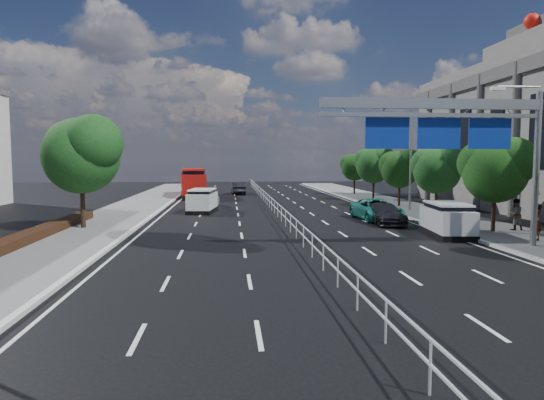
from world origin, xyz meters
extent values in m
plane|color=black|center=(0.00, 0.00, 0.00)|extent=(160.00, 160.00, 0.00)
cube|color=silver|center=(0.00, 22.50, 1.00)|extent=(0.05, 85.00, 0.05)
cube|color=silver|center=(0.00, 22.50, 0.55)|extent=(0.05, 85.00, 0.05)
cylinder|color=gray|center=(10.60, 10.00, 3.60)|extent=(0.28, 0.28, 7.20)
cube|color=gray|center=(5.60, 10.00, 6.60)|extent=(10.20, 0.25, 0.45)
cube|color=gray|center=(5.60, 10.00, 6.10)|extent=(10.20, 0.18, 0.18)
cylinder|color=gray|center=(9.60, 10.00, 7.40)|extent=(2.00, 0.10, 0.10)
cube|color=silver|center=(8.60, 10.00, 7.30)|extent=(0.60, 0.25, 0.15)
cube|color=navy|center=(8.40, 10.18, 5.30)|extent=(2.00, 0.08, 1.40)
cube|color=white|center=(8.40, 10.23, 5.30)|extent=(1.80, 0.02, 1.20)
cube|color=navy|center=(6.00, 10.18, 5.30)|extent=(2.00, 0.08, 1.40)
cube|color=white|center=(6.00, 10.23, 5.30)|extent=(1.80, 0.02, 1.20)
cube|color=navy|center=(3.60, 10.18, 5.30)|extent=(2.00, 0.08, 1.40)
cube|color=white|center=(3.60, 10.23, 5.30)|extent=(1.80, 0.02, 1.20)
cylinder|color=gray|center=(10.80, 26.00, 4.50)|extent=(0.16, 0.16, 9.00)
cylinder|color=gray|center=(9.60, 26.00, 8.80)|extent=(0.10, 2.40, 0.10)
cube|color=silver|center=(8.40, 26.00, 8.65)|extent=(0.60, 0.25, 0.15)
cube|color=#4C4947|center=(16.90, 22.00, 10.60)|extent=(0.40, 36.00, 1.00)
sphere|color=#B2140C|center=(17.80, 22.00, 13.80)|extent=(1.10, 1.10, 1.10)
cylinder|color=black|center=(-12.00, 18.00, 1.75)|extent=(0.28, 0.28, 3.50)
sphere|color=#144017|center=(-12.00, 18.00, 4.34)|extent=(4.40, 4.40, 4.40)
sphere|color=#144017|center=(-11.12, 17.34, 5.04)|extent=(3.30, 3.30, 3.30)
sphere|color=#144017|center=(-12.77, 18.66, 4.90)|extent=(3.08, 3.08, 3.08)
cylinder|color=black|center=(11.20, 14.50, 1.40)|extent=(0.22, 0.22, 2.80)
sphere|color=#0E340E|center=(11.20, 14.50, 3.47)|extent=(3.50, 3.50, 3.50)
sphere|color=#0E340E|center=(11.90, 13.97, 4.03)|extent=(2.62, 2.62, 2.62)
sphere|color=#0E340E|center=(10.59, 15.03, 3.92)|extent=(2.45, 2.45, 2.45)
cylinder|color=black|center=(11.20, 22.00, 1.35)|extent=(0.22, 0.22, 2.70)
sphere|color=#144017|center=(11.20, 22.00, 3.35)|extent=(3.30, 3.30, 3.30)
sphere|color=#144017|center=(11.86, 21.50, 3.89)|extent=(2.48, 2.48, 2.47)
sphere|color=#144017|center=(10.62, 22.50, 3.78)|extent=(2.31, 2.31, 2.31)
cylinder|color=black|center=(11.20, 29.50, 1.32)|extent=(0.21, 0.21, 2.65)
sphere|color=#0E340E|center=(11.20, 29.50, 3.29)|extent=(3.20, 3.20, 3.20)
sphere|color=#0E340E|center=(11.84, 29.02, 3.82)|extent=(2.40, 2.40, 2.40)
sphere|color=#0E340E|center=(10.64, 29.98, 3.71)|extent=(2.24, 2.24, 2.24)
cylinder|color=black|center=(11.20, 37.00, 1.43)|extent=(0.23, 0.23, 2.85)
sphere|color=#144017|center=(11.20, 37.00, 3.53)|extent=(3.60, 3.60, 3.60)
sphere|color=#144017|center=(11.92, 36.46, 4.10)|extent=(2.70, 2.70, 2.70)
sphere|color=#144017|center=(10.57, 37.54, 3.99)|extent=(2.52, 2.52, 2.52)
cylinder|color=black|center=(11.20, 44.50, 1.30)|extent=(0.21, 0.21, 2.60)
sphere|color=#0E340E|center=(11.20, 44.50, 3.22)|extent=(3.10, 3.10, 3.10)
sphere|color=#0E340E|center=(11.82, 44.03, 3.74)|extent=(2.32, 2.33, 2.32)
sphere|color=#0E340E|center=(10.66, 44.97, 3.64)|extent=(2.17, 2.17, 2.17)
cube|color=black|center=(-5.55, 27.11, 0.15)|extent=(2.35, 4.42, 0.30)
cube|color=silver|center=(-5.55, 27.11, 0.88)|extent=(2.31, 4.33, 1.25)
cube|color=black|center=(-5.55, 27.11, 1.50)|extent=(2.01, 3.17, 0.55)
cube|color=silver|center=(-5.55, 27.11, 1.78)|extent=(2.12, 3.42, 0.11)
cylinder|color=black|center=(-6.47, 25.85, 0.31)|extent=(0.34, 0.65, 0.62)
cylinder|color=black|center=(-4.98, 25.66, 0.31)|extent=(0.34, 0.65, 0.62)
cylinder|color=black|center=(-6.12, 28.56, 0.31)|extent=(0.34, 0.65, 0.62)
cylinder|color=black|center=(-4.63, 28.37, 0.31)|extent=(0.34, 0.65, 0.62)
cube|color=black|center=(-7.50, 43.47, 0.16)|extent=(3.63, 10.73, 0.31)
cube|color=maroon|center=(-7.50, 43.47, 1.51)|extent=(3.56, 10.52, 2.14)
cube|color=black|center=(-7.50, 43.47, 2.58)|extent=(3.05, 7.63, 0.94)
cube|color=maroon|center=(-7.50, 43.47, 3.05)|extent=(3.21, 8.25, 0.19)
cylinder|color=black|center=(-8.16, 39.97, 0.32)|extent=(0.34, 0.67, 0.65)
cylinder|color=black|center=(-6.11, 40.20, 0.32)|extent=(0.34, 0.67, 0.65)
cylinder|color=black|center=(-8.89, 46.74, 0.32)|extent=(0.34, 0.67, 0.65)
cylinder|color=black|center=(-6.84, 46.96, 0.32)|extent=(0.34, 0.67, 0.65)
imported|color=#B4B8BC|center=(-5.48, 31.06, 0.86)|extent=(2.48, 5.21, 1.72)
imported|color=black|center=(-2.36, 47.06, 0.72)|extent=(1.80, 4.48, 1.45)
cube|color=black|center=(8.30, 14.00, 0.15)|extent=(2.33, 4.53, 0.30)
cube|color=#BABEC2|center=(8.30, 14.00, 0.87)|extent=(2.29, 4.44, 1.23)
cube|color=black|center=(8.30, 14.00, 1.48)|extent=(2.00, 3.24, 0.54)
cube|color=#BABEC2|center=(8.30, 14.00, 1.75)|extent=(2.11, 3.50, 0.11)
cylinder|color=black|center=(7.38, 12.69, 0.31)|extent=(0.33, 0.64, 0.61)
cylinder|color=black|center=(8.89, 12.52, 0.31)|extent=(0.33, 0.64, 0.61)
cylinder|color=black|center=(7.71, 15.48, 0.31)|extent=(0.33, 0.64, 0.61)
cylinder|color=black|center=(9.22, 15.31, 0.31)|extent=(0.33, 0.64, 0.61)
imported|color=#197164|center=(6.54, 20.91, 0.74)|extent=(2.71, 5.41, 1.47)
imported|color=black|center=(6.50, 19.00, 0.66)|extent=(1.88, 4.54, 1.31)
imported|color=gray|center=(11.50, 11.17, 1.06)|extent=(0.80, 0.72, 1.83)
imported|color=gray|center=(12.67, 14.80, 1.03)|extent=(0.92, 0.75, 1.77)
camera|label=1|loc=(-3.48, -11.08, 4.11)|focal=32.00mm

